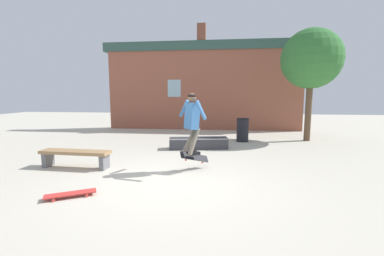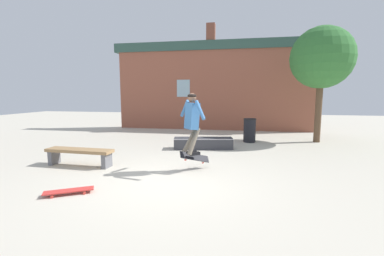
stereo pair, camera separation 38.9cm
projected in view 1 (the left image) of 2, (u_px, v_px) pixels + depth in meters
name	position (u px, v px, depth m)	size (l,w,h in m)	color
ground_plane	(171.00, 180.00, 5.65)	(40.00, 40.00, 0.00)	beige
building_backdrop	(203.00, 84.00, 13.59)	(10.75, 0.52, 5.48)	#93513D
tree_right	(311.00, 59.00, 10.07)	(2.34, 2.34, 4.44)	brown
park_bench	(75.00, 155.00, 6.57)	(1.83, 0.46, 0.45)	#99754C
skate_ledge	(198.00, 143.00, 8.94)	(2.08, 0.92, 0.38)	#38383D
trash_bin	(243.00, 129.00, 10.25)	(0.51, 0.51, 0.94)	black
skater	(192.00, 118.00, 6.17)	(0.79, 0.91, 1.49)	teal
skateboard_flipping	(194.00, 157.00, 6.38)	(0.67, 0.68, 0.39)	black
skateboard_resting	(71.00, 194.00, 4.70)	(0.87, 0.63, 0.08)	red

